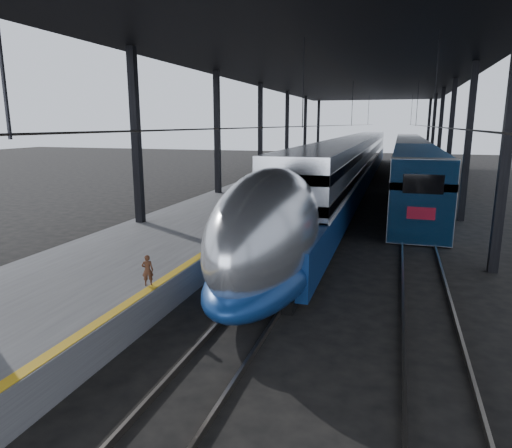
% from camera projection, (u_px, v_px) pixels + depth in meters
% --- Properties ---
extents(ground, '(160.00, 160.00, 0.00)m').
position_uv_depth(ground, '(213.00, 289.00, 15.78)').
color(ground, black).
rests_on(ground, ground).
extents(platform, '(6.00, 80.00, 1.00)m').
position_uv_depth(platform, '(270.00, 191.00, 35.34)').
color(platform, '#4C4C4F').
rests_on(platform, ground).
extents(yellow_strip, '(0.30, 80.00, 0.01)m').
position_uv_depth(yellow_strip, '(306.00, 186.00, 34.42)').
color(yellow_strip, gold).
rests_on(yellow_strip, platform).
extents(rails, '(6.52, 80.00, 0.16)m').
position_uv_depth(rails, '(376.00, 202.00, 33.12)').
color(rails, slate).
rests_on(rails, ground).
extents(canopy, '(18.00, 75.00, 9.47)m').
position_uv_depth(canopy, '(345.00, 73.00, 31.93)').
color(canopy, black).
rests_on(canopy, ground).
extents(tgv_train, '(3.07, 65.20, 4.40)m').
position_uv_depth(tgv_train, '(352.00, 165.00, 40.33)').
color(tgv_train, silver).
rests_on(tgv_train, ground).
extents(second_train, '(2.95, 56.05, 4.06)m').
position_uv_depth(second_train, '(410.00, 160.00, 46.24)').
color(second_train, navy).
rests_on(second_train, ground).
extents(child, '(0.39, 0.33, 0.92)m').
position_uv_depth(child, '(148.00, 270.00, 13.21)').
color(child, '#462617').
rests_on(child, platform).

